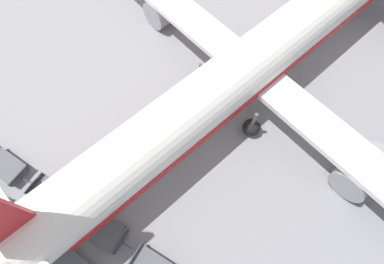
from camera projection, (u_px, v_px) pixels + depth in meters
airplane at (262, 56)px, 20.93m from camera, size 38.12×42.66×11.66m
baggage_dolly_row_mid_a_col_c at (26, 232)px, 18.62m from camera, size 3.71×2.26×0.92m
baggage_dolly_row_mid_b_col_b at (6, 166)px, 20.45m from camera, size 3.71×2.16×0.92m
baggage_dolly_row_mid_b_col_c at (52, 195)px, 19.60m from camera, size 3.71×2.27×0.92m
baggage_dolly_row_mid_b_col_d at (103, 231)px, 18.65m from camera, size 3.71×2.33×0.92m
stand_guidance_stripe at (169, 157)px, 21.23m from camera, size 2.86×34.96×0.01m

